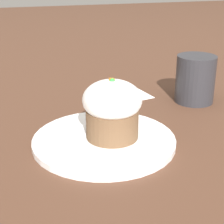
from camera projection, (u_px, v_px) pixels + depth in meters
ground_plane at (104, 143)px, 0.62m from camera, size 4.00×4.00×0.00m
dessert_plate at (104, 141)px, 0.62m from camera, size 0.24×0.24×0.01m
carrot_cake at (112, 108)px, 0.60m from camera, size 0.10×0.10×0.10m
spoon at (96, 133)px, 0.63m from camera, size 0.07×0.11×0.01m
coffee_cup at (195, 79)px, 0.79m from camera, size 0.12×0.08×0.10m
paper_napkin at (120, 93)px, 0.85m from camera, size 0.14×0.13×0.00m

